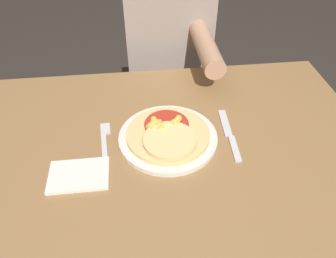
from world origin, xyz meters
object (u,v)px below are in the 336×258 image
object	(u,v)px
dining_table	(155,176)
plate	(168,138)
knife	(230,135)
person_diner	(169,55)
fork	(105,141)
pizza	(168,134)

from	to	relation	value
dining_table	plate	world-z (taller)	plate
knife	person_diner	bearing A→B (deg)	100.52
fork	knife	size ratio (longest dim) A/B	0.80
pizza	fork	world-z (taller)	pizza
plate	fork	world-z (taller)	plate
dining_table	plate	distance (m)	0.13
fork	pizza	bearing A→B (deg)	-5.61
pizza	dining_table	bearing A→B (deg)	-133.41
plate	pizza	distance (m)	0.02
fork	knife	xyz separation A→B (m)	(0.36, -0.02, 0.00)
plate	person_diner	distance (m)	0.59
dining_table	knife	xyz separation A→B (m)	(0.22, 0.04, 0.10)
plate	dining_table	bearing A→B (deg)	-131.12
dining_table	knife	distance (m)	0.25
pizza	knife	bearing A→B (deg)	-0.00
dining_table	pizza	xyz separation A→B (m)	(0.04, 0.04, 0.12)
pizza	fork	size ratio (longest dim) A/B	1.34
plate	person_diner	size ratio (longest dim) A/B	0.25
dining_table	pizza	distance (m)	0.14
plate	knife	world-z (taller)	plate
person_diner	knife	bearing A→B (deg)	-79.48
dining_table	plate	bearing A→B (deg)	48.88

